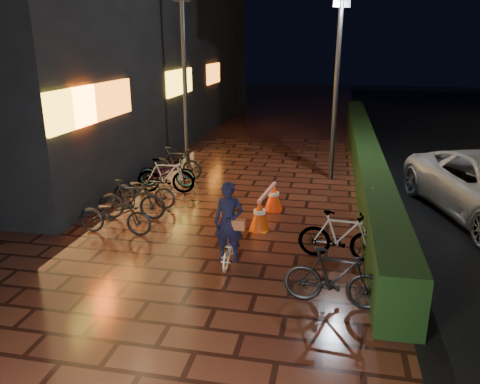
# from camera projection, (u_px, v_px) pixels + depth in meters

# --- Properties ---
(ground) EXTENTS (80.00, 80.00, 0.00)m
(ground) POSITION_uv_depth(u_px,v_px,m) (208.00, 260.00, 9.04)
(ground) COLOR #381911
(ground) RESTS_ON ground
(hedge) EXTENTS (0.70, 20.00, 1.00)m
(hedge) POSITION_uv_depth(u_px,v_px,m) (364.00, 151.00, 15.73)
(hedge) COLOR black
(hedge) RESTS_ON ground
(storefront_block) EXTENTS (12.09, 22.00, 9.00)m
(storefront_block) POSITION_uv_depth(u_px,v_px,m) (62.00, 30.00, 20.17)
(storefront_block) COLOR black
(storefront_block) RESTS_ON ground
(lamp_post_hedge) EXTENTS (0.50, 0.24, 5.27)m
(lamp_post_hedge) POSITION_uv_depth(u_px,v_px,m) (336.00, 82.00, 13.53)
(lamp_post_hedge) COLOR black
(lamp_post_hedge) RESTS_ON ground
(lamp_post_sf) EXTENTS (0.52, 0.28, 5.61)m
(lamp_post_sf) POSITION_uv_depth(u_px,v_px,m) (185.00, 71.00, 15.38)
(lamp_post_sf) COLOR black
(lamp_post_sf) RESTS_ON ground
(cyclist) EXTENTS (0.59, 1.14, 1.63)m
(cyclist) POSITION_uv_depth(u_px,v_px,m) (229.00, 234.00, 8.67)
(cyclist) COLOR silver
(cyclist) RESTS_ON ground
(traffic_barrier) EXTENTS (0.59, 1.78, 0.72)m
(traffic_barrier) POSITION_uv_depth(u_px,v_px,m) (267.00, 205.00, 10.98)
(traffic_barrier) COLOR #D5410B
(traffic_barrier) RESTS_ON ground
(cart_assembly) EXTENTS (0.60, 0.62, 1.03)m
(cart_assembly) POSITION_uv_depth(u_px,v_px,m) (379.00, 205.00, 10.45)
(cart_assembly) COLOR black
(cart_assembly) RESTS_ON ground
(parked_bikes_storefront) EXTENTS (1.84, 5.02, 0.97)m
(parked_bikes_storefront) POSITION_uv_depth(u_px,v_px,m) (152.00, 184.00, 12.22)
(parked_bikes_storefront) COLOR black
(parked_bikes_storefront) RESTS_ON ground
(parked_bikes_hedge) EXTENTS (1.75, 2.31, 0.97)m
(parked_bikes_hedge) POSITION_uv_depth(u_px,v_px,m) (338.00, 255.00, 8.13)
(parked_bikes_hedge) COLOR black
(parked_bikes_hedge) RESTS_ON ground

